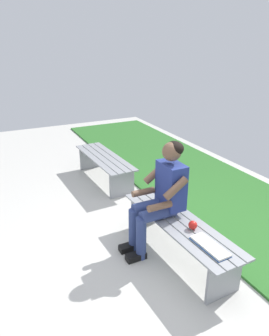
{
  "coord_description": "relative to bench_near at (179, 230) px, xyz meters",
  "views": [
    {
      "loc": [
        -2.37,
        1.68,
        2.2
      ],
      "look_at": [
        0.76,
        0.15,
        0.77
      ],
      "focal_mm": 34.17,
      "sensor_mm": 36.0,
      "label": 1
    }
  ],
  "objects": [
    {
      "name": "grass_strip",
      "position": [
        1.09,
        -1.33,
        -0.31
      ],
      "size": [
        9.0,
        1.91,
        0.03
      ],
      "primitive_type": "cube",
      "color": "#2D6B28",
      "rests_on": "ground"
    },
    {
      "name": "apple",
      "position": [
        -0.17,
        -0.04,
        0.15
      ],
      "size": [
        0.09,
        0.09,
        0.09
      ],
      "primitive_type": "sphere",
      "color": "red",
      "rests_on": "bench_near"
    },
    {
      "name": "ground_plane",
      "position": [
        1.09,
        1.0,
        -0.34
      ],
      "size": [
        10.0,
        7.0,
        0.04
      ],
      "primitive_type": "cube",
      "color": "beige"
    },
    {
      "name": "bench_near",
      "position": [
        0.0,
        0.0,
        0.0
      ],
      "size": [
        1.64,
        0.51,
        0.42
      ],
      "rotation": [
        0.0,
        0.0,
        0.04
      ],
      "color": "gray",
      "rests_on": "ground"
    },
    {
      "name": "bench_far",
      "position": [
        2.18,
        0.0,
        -0.0
      ],
      "size": [
        1.53,
        0.51,
        0.42
      ],
      "rotation": [
        0.0,
        0.0,
        0.04
      ],
      "color": "gray",
      "rests_on": "ground"
    },
    {
      "name": "person_seated",
      "position": [
        0.23,
        0.1,
        0.35
      ],
      "size": [
        0.5,
        0.69,
        1.23
      ],
      "color": "navy",
      "rests_on": "ground"
    },
    {
      "name": "book_open",
      "position": [
        -0.49,
        -0.0,
        0.11
      ],
      "size": [
        0.42,
        0.18,
        0.02
      ],
      "rotation": [
        0.0,
        0.0,
        0.04
      ],
      "color": "white",
      "rests_on": "bench_near"
    }
  ]
}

